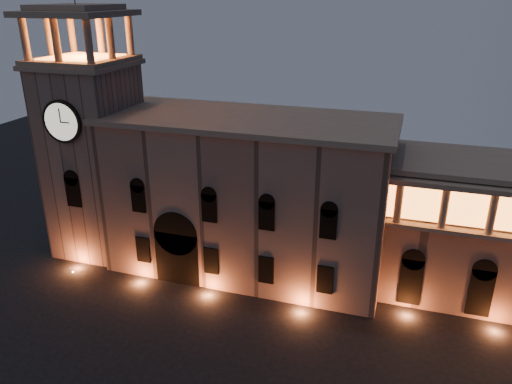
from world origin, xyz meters
The scene contains 2 objects.
government_building centered at (-2.08, 21.93, 8.77)m, with size 30.80×12.80×17.60m.
clock_tower centered at (-20.50, 20.98, 12.50)m, with size 9.80×9.80×32.40m.
Camera 1 is at (14.40, -26.04, 29.63)m, focal length 35.00 mm.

